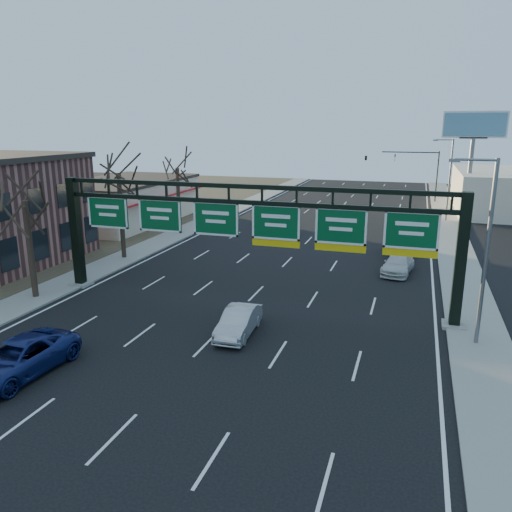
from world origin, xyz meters
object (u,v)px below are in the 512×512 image
(sign_gantry, at_px, (248,229))
(car_blue_suv, at_px, (18,358))
(car_white_wagon, at_px, (398,264))
(car_silver_sedan, at_px, (239,322))

(sign_gantry, distance_m, car_blue_suv, 13.65)
(car_white_wagon, bearing_deg, car_silver_sedan, -110.20)
(car_blue_suv, height_order, car_white_wagon, car_blue_suv)
(sign_gantry, xyz_separation_m, car_blue_suv, (-6.55, -11.34, -3.86))
(car_blue_suv, height_order, car_silver_sedan, car_blue_suv)
(car_white_wagon, bearing_deg, car_blue_suv, -118.03)
(car_white_wagon, bearing_deg, sign_gantry, -123.48)
(car_silver_sedan, height_order, car_white_wagon, car_silver_sedan)
(car_blue_suv, distance_m, car_white_wagon, 25.62)
(car_silver_sedan, xyz_separation_m, car_white_wagon, (7.27, 14.00, -0.02))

